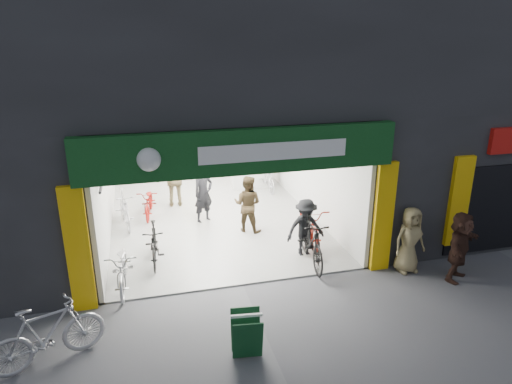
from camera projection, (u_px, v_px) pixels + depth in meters
name	position (u px, v px, depth m)	size (l,w,h in m)	color
ground	(243.00, 286.00, 9.99)	(60.00, 60.00, 0.00)	#56565B
building	(233.00, 66.00, 13.34)	(17.00, 10.27, 8.00)	#232326
bike_left_front	(123.00, 268.00, 9.78)	(0.63, 1.81, 0.95)	#B2B3B7
bike_left_midfront	(154.00, 244.00, 10.84)	(0.46, 1.63, 0.98)	black
bike_left_midback	(149.00, 202.00, 13.68)	(0.59, 1.68, 0.88)	#9A130E
bike_left_back	(125.00, 209.00, 12.88)	(0.50, 1.77, 1.07)	#B8B8BD
bike_right_front	(311.00, 241.00, 10.77)	(0.56, 1.98, 1.19)	black
bike_right_mid	(310.00, 223.00, 11.92)	(0.71, 2.03, 1.07)	maroon
bike_right_back	(266.00, 178.00, 15.87)	(0.44, 1.54, 0.93)	#B1B1B6
parked_bike	(47.00, 334.00, 7.48)	(0.53, 1.87, 1.13)	#B2B2B7
customer_a	(203.00, 194.00, 13.10)	(0.64, 0.42, 1.74)	black
customer_b	(248.00, 204.00, 12.46)	(0.79, 0.61, 1.62)	#3A2C1A
customer_c	(305.00, 228.00, 11.09)	(0.96, 0.55, 1.49)	black
customer_d	(175.00, 180.00, 14.23)	(1.07, 0.44, 1.82)	olive
pedestrian_near	(409.00, 240.00, 10.37)	(0.77, 0.50, 1.57)	#928155
pedestrian_far	(459.00, 246.00, 10.01)	(1.49, 0.47, 1.60)	#3A231A
sandwich_board	(247.00, 334.00, 7.69)	(0.57, 0.58, 0.78)	#0E3A1B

